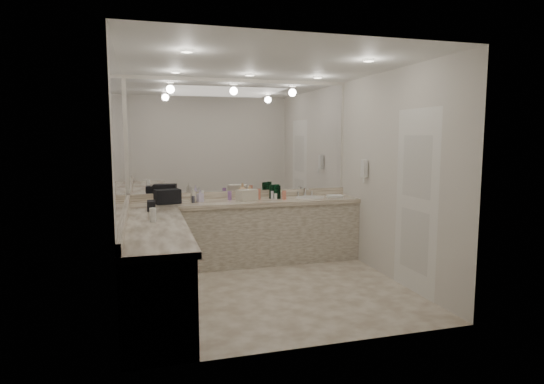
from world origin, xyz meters
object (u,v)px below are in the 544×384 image
object	(u,v)px
soap_bottle_c	(249,193)
wall_phone	(364,168)
cream_cosmetic_case	(247,195)
black_toiletry_bag	(167,197)
sink	(310,198)
hand_towel	(335,196)
soap_bottle_a	(193,195)
soap_bottle_b	(200,196)

from	to	relation	value
soap_bottle_c	wall_phone	bearing A→B (deg)	-20.53
wall_phone	soap_bottle_c	bearing A→B (deg)	159.47
wall_phone	cream_cosmetic_case	distance (m)	1.66
wall_phone	black_toiletry_bag	distance (m)	2.70
wall_phone	sink	bearing A→B (deg)	140.43
cream_cosmetic_case	hand_towel	distance (m)	1.31
soap_bottle_a	wall_phone	bearing A→B (deg)	-12.17
soap_bottle_a	soap_bottle_c	distance (m)	0.80
soap_bottle_a	soap_bottle_c	bearing A→B (deg)	4.72
hand_towel	soap_bottle_c	size ratio (longest dim) A/B	1.17
sink	hand_towel	xyz separation A→B (m)	(0.36, -0.09, 0.02)
sink	soap_bottle_a	bearing A→B (deg)	-179.81
black_toiletry_bag	cream_cosmetic_case	distance (m)	1.08
black_toiletry_bag	soap_bottle_c	xyz separation A→B (m)	(1.14, 0.11, 0.00)
hand_towel	soap_bottle_a	distance (m)	2.05
cream_cosmetic_case	soap_bottle_b	world-z (taller)	soap_bottle_b
sink	wall_phone	world-z (taller)	wall_phone
soap_bottle_a	soap_bottle_b	distance (m)	0.10
black_toiletry_bag	hand_towel	world-z (taller)	black_toiletry_bag
sink	soap_bottle_b	xyz separation A→B (m)	(-1.59, 0.02, 0.09)
soap_bottle_c	black_toiletry_bag	bearing A→B (deg)	-174.35
wall_phone	soap_bottle_a	world-z (taller)	wall_phone
black_toiletry_bag	wall_phone	bearing A→B (deg)	-9.64
hand_towel	soap_bottle_c	distance (m)	1.26
cream_cosmetic_case	soap_bottle_a	world-z (taller)	soap_bottle_a
cream_cosmetic_case	sink	bearing A→B (deg)	-20.55
sink	soap_bottle_a	xyz separation A→B (m)	(-1.69, -0.01, 0.11)
wall_phone	soap_bottle_b	distance (m)	2.29
sink	wall_phone	distance (m)	0.91
wall_phone	soap_bottle_a	bearing A→B (deg)	167.83
hand_towel	soap_bottle_b	size ratio (longest dim) A/B	1.30
sink	wall_phone	xyz separation A→B (m)	(0.61, -0.50, 0.46)
sink	soap_bottle_c	distance (m)	0.90
sink	cream_cosmetic_case	distance (m)	0.95
soap_bottle_a	hand_towel	bearing A→B (deg)	-2.36
cream_cosmetic_case	hand_towel	size ratio (longest dim) A/B	1.24
black_toiletry_bag	hand_towel	size ratio (longest dim) A/B	1.48
soap_bottle_a	sink	bearing A→B (deg)	0.19
sink	black_toiletry_bag	world-z (taller)	black_toiletry_bag
soap_bottle_b	cream_cosmetic_case	bearing A→B (deg)	-5.27
black_toiletry_bag	sink	bearing A→B (deg)	1.48
soap_bottle_b	soap_bottle_c	world-z (taller)	soap_bottle_c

